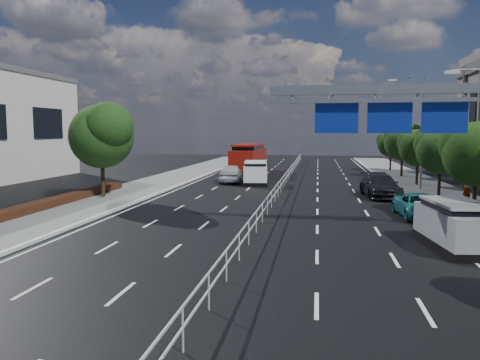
# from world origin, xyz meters

# --- Properties ---
(ground) EXTENTS (160.00, 160.00, 0.00)m
(ground) POSITION_xyz_m (0.00, 0.00, 0.00)
(ground) COLOR black
(ground) RESTS_ON ground
(median_fence) EXTENTS (0.05, 85.00, 1.02)m
(median_fence) POSITION_xyz_m (0.00, 22.50, 0.53)
(median_fence) COLOR silver
(median_fence) RESTS_ON ground
(overhead_gantry) EXTENTS (10.24, 0.38, 7.45)m
(overhead_gantry) POSITION_xyz_m (6.74, 10.05, 5.61)
(overhead_gantry) COLOR gray
(overhead_gantry) RESTS_ON ground
(streetlight_far) EXTENTS (2.78, 2.40, 9.00)m
(streetlight_far) POSITION_xyz_m (10.50, 26.00, 5.21)
(streetlight_far) COLOR gray
(streetlight_far) RESTS_ON ground
(near_tree_back) EXTENTS (4.84, 4.51, 6.69)m
(near_tree_back) POSITION_xyz_m (-11.94, 17.97, 4.61)
(near_tree_back) COLOR black
(near_tree_back) RESTS_ON ground
(far_tree_d) EXTENTS (3.85, 3.59, 5.34)m
(far_tree_d) POSITION_xyz_m (11.25, 14.48, 3.69)
(far_tree_d) COLOR black
(far_tree_d) RESTS_ON ground
(far_tree_e) EXTENTS (3.63, 3.38, 5.13)m
(far_tree_e) POSITION_xyz_m (11.25, 21.98, 3.56)
(far_tree_e) COLOR black
(far_tree_e) RESTS_ON ground
(far_tree_f) EXTENTS (3.52, 3.28, 5.02)m
(far_tree_f) POSITION_xyz_m (11.24, 29.48, 3.49)
(far_tree_f) COLOR black
(far_tree_f) RESTS_ON ground
(far_tree_g) EXTENTS (3.96, 3.69, 5.45)m
(far_tree_g) POSITION_xyz_m (11.25, 36.98, 3.75)
(far_tree_g) COLOR black
(far_tree_g) RESTS_ON ground
(far_tree_h) EXTENTS (3.41, 3.18, 4.91)m
(far_tree_h) POSITION_xyz_m (11.24, 44.48, 3.42)
(far_tree_h) COLOR black
(far_tree_h) RESTS_ON ground
(white_minivan) EXTENTS (2.56, 4.91, 2.05)m
(white_minivan) POSITION_xyz_m (-2.68, 28.85, 1.00)
(white_minivan) COLOR black
(white_minivan) RESTS_ON ground
(red_bus) EXTENTS (2.87, 11.01, 3.27)m
(red_bus) POSITION_xyz_m (-4.90, 39.88, 1.71)
(red_bus) COLOR black
(red_bus) RESTS_ON ground
(near_car_silver) EXTENTS (2.49, 5.16, 1.70)m
(near_car_silver) POSITION_xyz_m (-5.11, 29.77, 0.85)
(near_car_silver) COLOR silver
(near_car_silver) RESTS_ON ground
(near_car_dark) EXTENTS (1.62, 4.48, 1.47)m
(near_car_dark) POSITION_xyz_m (-5.88, 53.45, 0.73)
(near_car_dark) COLOR black
(near_car_dark) RESTS_ON ground
(silver_minivan) EXTENTS (2.50, 4.78, 1.90)m
(silver_minivan) POSITION_xyz_m (8.30, 7.29, 0.94)
(silver_minivan) COLOR black
(silver_minivan) RESTS_ON ground
(parked_car_teal) EXTENTS (2.41, 4.74, 1.28)m
(parked_car_teal) POSITION_xyz_m (8.30, 14.04, 0.64)
(parked_car_teal) COLOR #1A6D77
(parked_car_teal) RESTS_ON ground
(parked_car_dark) EXTENTS (2.74, 5.73, 1.61)m
(parked_car_dark) POSITION_xyz_m (7.23, 22.10, 0.80)
(parked_car_dark) COLOR black
(parked_car_dark) RESTS_ON ground
(pedestrian_a) EXTENTS (0.80, 0.77, 1.84)m
(pedestrian_a) POSITION_xyz_m (12.11, 18.97, 1.06)
(pedestrian_a) COLOR gray
(pedestrian_a) RESTS_ON sidewalk_far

